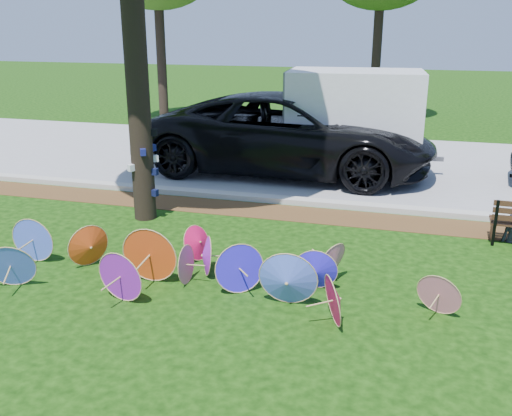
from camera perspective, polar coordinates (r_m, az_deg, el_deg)
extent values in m
plane|color=black|center=(8.06, -7.40, -10.08)|extent=(90.00, 90.00, 0.00)
cube|color=#472D16|center=(11.99, 0.93, -0.30)|extent=(90.00, 1.00, 0.01)
cube|color=#B7B5AD|center=(12.62, 1.74, 0.90)|extent=(90.00, 0.30, 0.12)
cube|color=gray|center=(16.55, 5.23, 4.79)|extent=(90.00, 8.00, 0.01)
cylinder|color=black|center=(11.21, -11.95, 14.72)|extent=(0.44, 0.44, 6.40)
cone|color=#D96C84|center=(8.14, 17.93, -8.10)|extent=(0.67, 0.46, 0.63)
cone|color=purple|center=(8.95, -5.13, -4.79)|extent=(0.44, 0.64, 0.64)
cone|color=#4C66ED|center=(9.22, -23.27, -5.16)|extent=(0.82, 0.58, 0.75)
cone|color=#2E1FE9|center=(8.43, 5.96, -6.22)|extent=(0.66, 0.22, 0.66)
cone|color=purple|center=(8.30, -13.21, -6.61)|extent=(0.78, 0.33, 0.77)
cone|color=#D64614|center=(8.81, -10.44, -4.52)|extent=(0.89, 0.22, 0.90)
cone|color=#2E1FE9|center=(8.38, -1.76, -5.92)|extent=(0.73, 0.58, 0.76)
cone|color=#4C66ED|center=(10.09, -21.27, -2.91)|extent=(0.77, 0.17, 0.77)
cone|color=#D96C84|center=(8.67, 7.60, -5.39)|extent=(0.63, 0.78, 0.70)
cone|color=#DA104D|center=(9.54, -5.77, -3.41)|extent=(0.47, 0.67, 0.60)
cone|color=#D64614|center=(9.57, -16.30, -3.70)|extent=(0.52, 0.68, 0.71)
cone|color=#4C66ED|center=(7.88, 3.15, -7.19)|extent=(0.85, 0.32, 0.85)
cone|color=#D96C84|center=(8.72, -7.25, -5.59)|extent=(0.12, 0.61, 0.61)
cone|color=#DA104D|center=(7.56, 8.03, -9.08)|extent=(0.49, 0.73, 0.71)
imported|color=black|center=(14.95, 3.44, 7.41)|extent=(7.45, 3.54, 2.05)
cube|color=silver|center=(15.09, 9.78, 8.98)|extent=(3.50, 2.37, 2.94)
cylinder|color=black|center=(22.65, -9.45, 14.58)|extent=(0.36, 0.36, 5.00)
cylinder|color=black|center=(23.42, 11.94, 14.54)|extent=(0.36, 0.36, 5.00)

